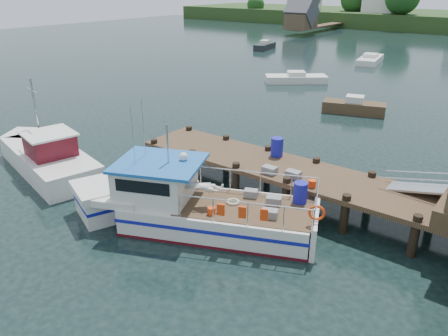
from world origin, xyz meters
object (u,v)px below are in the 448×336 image
Objects in this scene: dock at (418,181)px; work_boat at (46,156)px; moored_e at (265,46)px; lobster_boat at (187,205)px; moored_d at (370,59)px; moored_rowboat at (354,107)px; moored_a at (296,78)px.

dock is 17.06m from work_boat.
moored_e is at bearing 121.49° from work_boat.
lobster_boat is at bearing 14.34° from work_boat.
work_boat is at bearing 157.56° from lobster_boat.
dock reaches higher than moored_d.
moored_a is at bearing 155.14° from moored_rowboat.
moored_e is (-13.92, 16.52, 0.08)m from moored_a.
moored_e is (-23.19, 42.14, -0.41)m from lobster_boat.
lobster_boat is 2.06× the size of moored_e.
moored_d is (1.69, 40.55, -0.33)m from work_boat.
lobster_boat is 27.25m from moored_a.
dock is 1.72× the size of lobster_boat.
moored_d is at bearing 77.22° from lobster_boat.
dock is 8.44m from lobster_boat.
moored_d is (-7.61, 40.38, -0.49)m from lobster_boat.
lobster_boat reaches higher than moored_rowboat.
dock reaches higher than moored_rowboat.
moored_e is at bearing 128.73° from dock.
moored_e is (-13.88, 42.31, -0.26)m from work_boat.
dock is 3.54× the size of moored_e.
work_boat is 25.79m from moored_a.
moored_rowboat is (-0.97, 19.01, -0.41)m from lobster_boat.
moored_rowboat reaches higher than moored_e.
lobster_boat is 1.11× the size of work_boat.
lobster_boat reaches higher than work_boat.
moored_rowboat reaches higher than moored_a.
moored_e is at bearing 95.36° from lobster_boat.
dock is at bearing 29.06° from work_boat.
moored_e is at bearing 111.75° from moored_a.
moored_rowboat reaches higher than moored_d.
moored_rowboat is at bearing 69.46° from lobster_boat.
work_boat is 1.35× the size of moored_d.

